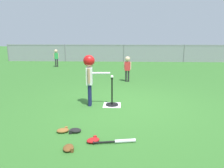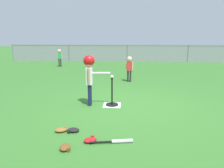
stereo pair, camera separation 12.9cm
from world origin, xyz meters
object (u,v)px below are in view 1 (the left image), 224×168
object	(u,v)px
batter_child	(89,70)
fielder_near_right	(127,66)
batting_tee	(112,101)
baseball_on_tee	(112,77)
glove_outfield_drop	(68,148)
glove_near_bats	(63,130)
spare_bat_silver	(121,141)
glove_by_plate	(93,140)
fielder_deep_right	(56,56)
glove_tossed_aside	(75,130)

from	to	relation	value
batter_child	fielder_near_right	bearing A→B (deg)	70.84
batting_tee	baseball_on_tee	size ratio (longest dim) A/B	9.44
fielder_near_right	glove_outfield_drop	xyz separation A→B (m)	(-1.02, -5.03, -0.59)
batter_child	glove_near_bats	world-z (taller)	batter_child
batting_tee	glove_outfield_drop	bearing A→B (deg)	-104.53
batting_tee	glove_near_bats	world-z (taller)	batting_tee
batter_child	spare_bat_silver	size ratio (longest dim) A/B	1.81
batting_tee	glove_by_plate	xyz separation A→B (m)	(-0.22, -1.93, -0.08)
batter_child	glove_near_bats	bearing A→B (deg)	-99.94
batting_tee	fielder_near_right	size ratio (longest dim) A/B	0.72
batter_child	fielder_deep_right	world-z (taller)	batter_child
glove_near_bats	glove_tossed_aside	world-z (taller)	same
spare_bat_silver	baseball_on_tee	bearing A→B (deg)	96.98
batter_child	glove_by_plate	bearing A→B (deg)	-80.11
batting_tee	glove_by_plate	size ratio (longest dim) A/B	2.58
glove_near_bats	glove_tossed_aside	size ratio (longest dim) A/B	1.15
fielder_near_right	glove_outfield_drop	distance (m)	5.17
spare_bat_silver	glove_by_plate	distance (m)	0.46
glove_outfield_drop	glove_near_bats	bearing A→B (deg)	112.77
batting_tee	baseball_on_tee	xyz separation A→B (m)	(0.00, 0.00, 0.62)
glove_by_plate	glove_tossed_aside	distance (m)	0.51
fielder_near_right	spare_bat_silver	bearing A→B (deg)	-92.55
glove_by_plate	spare_bat_silver	bearing A→B (deg)	-0.44
batting_tee	fielder_near_right	distance (m)	2.92
batter_child	glove_by_plate	xyz separation A→B (m)	(0.33, -1.89, -0.87)
glove_tossed_aside	glove_outfield_drop	distance (m)	0.61
baseball_on_tee	fielder_near_right	bearing A→B (deg)	81.02
fielder_deep_right	glove_outfield_drop	world-z (taller)	fielder_deep_right
glove_by_plate	glove_outfield_drop	world-z (taller)	same
glove_by_plate	glove_tossed_aside	world-z (taller)	same
batting_tee	glove_by_plate	distance (m)	1.94
glove_near_bats	batting_tee	bearing A→B (deg)	62.55
glove_near_bats	glove_outfield_drop	world-z (taller)	same
batting_tee	glove_tossed_aside	world-z (taller)	batting_tee
spare_bat_silver	batting_tee	bearing A→B (deg)	96.98
fielder_near_right	spare_bat_silver	xyz separation A→B (m)	(-0.21, -4.77, -0.59)
baseball_on_tee	fielder_deep_right	bearing A→B (deg)	117.53
batting_tee	fielder_deep_right	size ratio (longest dim) A/B	0.71
spare_bat_silver	glove_near_bats	distance (m)	1.11
batting_tee	batter_child	distance (m)	0.97
spare_bat_silver	fielder_deep_right	bearing A→B (deg)	113.34
fielder_deep_right	glove_by_plate	bearing A→B (deg)	-69.28
batting_tee	fielder_deep_right	world-z (taller)	fielder_deep_right
baseball_on_tee	fielder_deep_right	size ratio (longest dim) A/B	0.08
fielder_deep_right	glove_tossed_aside	distance (m)	8.73
fielder_deep_right	spare_bat_silver	bearing A→B (deg)	-66.66
fielder_deep_right	batter_child	bearing A→B (deg)	-66.43
glove_tossed_aside	glove_by_plate	bearing A→B (deg)	-42.38
spare_bat_silver	glove_by_plate	world-z (taller)	glove_by_plate
batter_child	glove_near_bats	distance (m)	1.80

